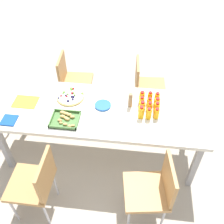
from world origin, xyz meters
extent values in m
plane|color=#B2A899|center=(0.00, 0.00, 0.00)|extent=(12.00, 12.00, 0.00)
cube|color=silver|center=(0.00, 0.00, 0.72)|extent=(2.22, 0.81, 0.04)
cube|color=#99999E|center=(-1.03, -0.32, 0.35)|extent=(0.06, 0.06, 0.70)
cube|color=#99999E|center=(1.03, -0.32, 0.35)|extent=(0.06, 0.06, 0.70)
cube|color=#99999E|center=(-1.03, 0.32, 0.35)|extent=(0.06, 0.06, 0.70)
cube|color=#99999E|center=(1.03, 0.32, 0.35)|extent=(0.06, 0.06, 0.70)
cylinder|color=silver|center=(1.27, -0.14, 0.21)|extent=(0.02, 0.02, 0.41)
cube|color=#B7844C|center=(-0.53, 0.73, 0.45)|extent=(0.46, 0.46, 0.04)
cube|color=#B7844C|center=(-0.71, 0.70, 0.64)|extent=(0.09, 0.38, 0.38)
cylinder|color=silver|center=(-0.39, 0.91, 0.21)|extent=(0.02, 0.02, 0.41)
cylinder|color=silver|center=(-0.35, 0.59, 0.21)|extent=(0.02, 0.02, 0.41)
cylinder|color=silver|center=(-0.71, 0.86, 0.21)|extent=(0.02, 0.02, 0.41)
cylinder|color=silver|center=(-0.66, 0.54, 0.21)|extent=(0.02, 0.02, 0.41)
cube|color=#B7844C|center=(-0.55, -0.79, 0.45)|extent=(0.43, 0.43, 0.04)
cube|color=#B7844C|center=(-0.36, -0.78, 0.64)|extent=(0.06, 0.38, 0.38)
cylinder|color=silver|center=(-0.70, -0.96, 0.21)|extent=(0.02, 0.02, 0.41)
cylinder|color=silver|center=(-0.72, -0.64, 0.21)|extent=(0.02, 0.02, 0.41)
cylinder|color=silver|center=(-0.38, -0.94, 0.21)|extent=(0.02, 0.02, 0.41)
cylinder|color=silver|center=(-0.40, -0.62, 0.21)|extent=(0.02, 0.02, 0.41)
cube|color=#B7844C|center=(0.44, -0.79, 0.45)|extent=(0.42, 0.42, 0.04)
cube|color=#B7844C|center=(0.63, -0.78, 0.64)|extent=(0.05, 0.38, 0.38)
cylinder|color=silver|center=(0.29, -0.96, 0.21)|extent=(0.02, 0.02, 0.41)
cylinder|color=silver|center=(0.27, -0.64, 0.21)|extent=(0.02, 0.02, 0.41)
cylinder|color=silver|center=(0.61, -0.94, 0.21)|extent=(0.02, 0.02, 0.41)
cylinder|color=silver|center=(0.59, -0.62, 0.21)|extent=(0.02, 0.02, 0.41)
cube|color=#B7844C|center=(0.55, 0.78, 0.45)|extent=(0.40, 0.40, 0.04)
cube|color=#B7844C|center=(0.37, 0.78, 0.64)|extent=(0.03, 0.38, 0.38)
cylinder|color=silver|center=(0.71, 0.94, 0.21)|extent=(0.02, 0.02, 0.41)
cylinder|color=silver|center=(0.71, 0.62, 0.21)|extent=(0.02, 0.02, 0.41)
cylinder|color=silver|center=(0.39, 0.94, 0.21)|extent=(0.02, 0.02, 0.41)
cylinder|color=silver|center=(0.39, 0.62, 0.21)|extent=(0.02, 0.02, 0.41)
cylinder|color=#F8AF14|center=(-0.59, -0.16, 0.81)|extent=(0.06, 0.06, 0.13)
cylinder|color=red|center=(-0.59, -0.16, 0.88)|extent=(0.04, 0.04, 0.02)
cylinder|color=#FAAE14|center=(-0.52, -0.17, 0.81)|extent=(0.05, 0.05, 0.13)
cylinder|color=red|center=(-0.52, -0.17, 0.88)|extent=(0.03, 0.03, 0.02)
cylinder|color=#FAAE14|center=(-0.43, -0.16, 0.81)|extent=(0.06, 0.06, 0.13)
cylinder|color=red|center=(-0.43, -0.16, 0.88)|extent=(0.04, 0.04, 0.02)
cylinder|color=#FAAD14|center=(-0.59, -0.09, 0.80)|extent=(0.06, 0.06, 0.12)
cylinder|color=red|center=(-0.59, -0.09, 0.87)|extent=(0.04, 0.04, 0.02)
cylinder|color=#FBAC14|center=(-0.51, -0.08, 0.80)|extent=(0.05, 0.05, 0.12)
cylinder|color=red|center=(-0.51, -0.08, 0.87)|extent=(0.04, 0.04, 0.02)
cylinder|color=#F8AF14|center=(-0.43, -0.08, 0.81)|extent=(0.05, 0.05, 0.13)
cylinder|color=red|center=(-0.43, -0.08, 0.88)|extent=(0.04, 0.04, 0.02)
cylinder|color=#F9AE14|center=(-0.59, -0.01, 0.81)|extent=(0.06, 0.06, 0.13)
cylinder|color=red|center=(-0.59, -0.01, 0.88)|extent=(0.04, 0.04, 0.02)
cylinder|color=#FAAB14|center=(-0.52, -0.01, 0.80)|extent=(0.05, 0.05, 0.12)
cylinder|color=red|center=(-0.52, -0.01, 0.87)|extent=(0.04, 0.04, 0.02)
cylinder|color=#F9AD14|center=(-0.44, -0.02, 0.80)|extent=(0.06, 0.06, 0.12)
cylinder|color=red|center=(-0.44, -0.02, 0.87)|extent=(0.04, 0.04, 0.02)
cylinder|color=#FAAB14|center=(-0.59, 0.06, 0.80)|extent=(0.05, 0.05, 0.12)
cylinder|color=red|center=(-0.59, 0.06, 0.87)|extent=(0.03, 0.03, 0.02)
cylinder|color=#FAAF14|center=(-0.51, 0.07, 0.80)|extent=(0.06, 0.06, 0.12)
cylinder|color=red|center=(-0.51, 0.07, 0.87)|extent=(0.04, 0.04, 0.02)
cylinder|color=#F9AD14|center=(-0.43, 0.07, 0.81)|extent=(0.06, 0.06, 0.13)
cylinder|color=red|center=(-0.43, 0.07, 0.88)|extent=(0.04, 0.04, 0.02)
cylinder|color=tan|center=(0.35, -0.15, 0.75)|extent=(0.31, 0.31, 0.02)
cylinder|color=white|center=(0.35, -0.15, 0.76)|extent=(0.28, 0.28, 0.01)
sphere|color=#66B238|center=(0.33, -0.13, 0.77)|extent=(0.02, 0.02, 0.02)
sphere|color=#1E1947|center=(0.40, -0.14, 0.77)|extent=(0.02, 0.02, 0.02)
sphere|color=#66B238|center=(0.22, -0.19, 0.77)|extent=(0.02, 0.02, 0.02)
sphere|color=red|center=(0.34, -0.26, 0.77)|extent=(0.02, 0.02, 0.02)
sphere|color=#1E1947|center=(0.31, -0.08, 0.77)|extent=(0.02, 0.02, 0.02)
sphere|color=#1E1947|center=(0.46, -0.09, 0.77)|extent=(0.02, 0.02, 0.02)
sphere|color=#66B238|center=(0.43, -0.19, 0.77)|extent=(0.02, 0.02, 0.02)
sphere|color=#1E1947|center=(0.32, -0.13, 0.77)|extent=(0.03, 0.03, 0.03)
sphere|color=#66B238|center=(0.44, -0.18, 0.77)|extent=(0.02, 0.02, 0.02)
sphere|color=red|center=(0.45, -0.13, 0.77)|extent=(0.02, 0.02, 0.02)
sphere|color=red|center=(0.38, -0.13, 0.77)|extent=(0.02, 0.02, 0.02)
sphere|color=#66B238|center=(0.32, -0.19, 0.77)|extent=(0.02, 0.02, 0.02)
sphere|color=#1E1947|center=(0.31, -0.13, 0.77)|extent=(0.03, 0.03, 0.03)
sphere|color=red|center=(0.34, -0.19, 0.78)|extent=(0.03, 0.03, 0.03)
sphere|color=#66B238|center=(0.36, -0.25, 0.77)|extent=(0.03, 0.03, 0.03)
sphere|color=#66B238|center=(0.30, -0.15, 0.77)|extent=(0.02, 0.02, 0.02)
sphere|color=#1E1947|center=(0.35, -0.05, 0.78)|extent=(0.03, 0.03, 0.03)
sphere|color=#66B238|center=(0.37, -0.27, 0.77)|extent=(0.02, 0.02, 0.02)
sphere|color=#66B238|center=(0.38, -0.16, 0.77)|extent=(0.02, 0.02, 0.02)
cube|color=#477238|center=(0.32, 0.20, 0.75)|extent=(0.28, 0.25, 0.01)
cube|color=#477238|center=(0.32, 0.09, 0.76)|extent=(0.28, 0.01, 0.03)
cube|color=#477238|center=(0.32, 0.32, 0.76)|extent=(0.28, 0.01, 0.03)
cube|color=#477238|center=(0.18, 0.20, 0.76)|extent=(0.01, 0.25, 0.03)
cube|color=#477238|center=(0.46, 0.20, 0.76)|extent=(0.01, 0.25, 0.03)
ellipsoid|color=tan|center=(0.30, 0.27, 0.76)|extent=(0.04, 0.03, 0.03)
ellipsoid|color=tan|center=(0.29, 0.14, 0.76)|extent=(0.05, 0.04, 0.03)
ellipsoid|color=tan|center=(0.22, 0.28, 0.76)|extent=(0.04, 0.03, 0.02)
ellipsoid|color=tan|center=(0.35, 0.26, 0.76)|extent=(0.04, 0.03, 0.02)
ellipsoid|color=tan|center=(0.26, 0.16, 0.76)|extent=(0.04, 0.03, 0.02)
ellipsoid|color=tan|center=(0.37, 0.12, 0.77)|extent=(0.05, 0.04, 0.03)
ellipsoid|color=tan|center=(0.30, 0.20, 0.76)|extent=(0.05, 0.03, 0.03)
ellipsoid|color=tan|center=(0.33, 0.13, 0.76)|extent=(0.05, 0.04, 0.03)
ellipsoid|color=tan|center=(0.36, 0.17, 0.76)|extent=(0.05, 0.04, 0.03)
ellipsoid|color=tan|center=(0.26, 0.16, 0.76)|extent=(0.05, 0.04, 0.03)
ellipsoid|color=tan|center=(0.34, 0.12, 0.76)|extent=(0.05, 0.03, 0.03)
ellipsoid|color=tan|center=(0.32, 0.19, 0.76)|extent=(0.04, 0.03, 0.03)
ellipsoid|color=tan|center=(0.37, 0.22, 0.76)|extent=(0.05, 0.03, 0.03)
ellipsoid|color=tan|center=(0.25, 0.29, 0.76)|extent=(0.04, 0.03, 0.02)
cylinder|color=blue|center=(-0.03, -0.05, 0.74)|extent=(0.17, 0.17, 0.00)
cylinder|color=blue|center=(-0.03, -0.05, 0.75)|extent=(0.17, 0.17, 0.00)
cylinder|color=blue|center=(-0.03, -0.05, 0.75)|extent=(0.17, 0.17, 0.00)
cylinder|color=blue|center=(-0.03, -0.05, 0.76)|extent=(0.17, 0.17, 0.00)
cube|color=#194CA5|center=(0.88, 0.27, 0.75)|extent=(0.15, 0.15, 0.01)
cylinder|color=#9E7A56|center=(-0.31, -0.08, 0.83)|extent=(0.04, 0.04, 0.17)
cube|color=yellow|center=(0.82, -0.02, 0.74)|extent=(0.26, 0.20, 0.01)
camera|label=1|loc=(-0.36, 1.94, 2.64)|focal=41.69mm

